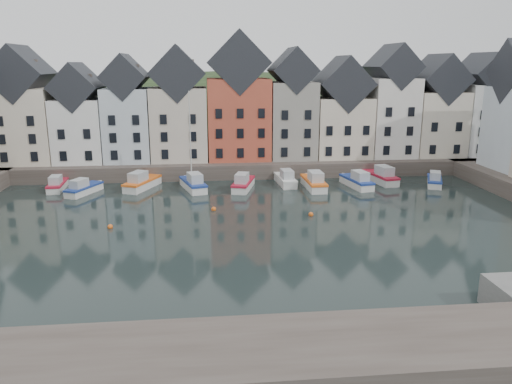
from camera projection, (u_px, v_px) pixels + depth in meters
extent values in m
plane|color=black|center=(259.00, 234.00, 46.30)|extent=(260.00, 260.00, 0.00)
cube|color=#443A34|center=(237.00, 162.00, 74.95)|extent=(90.00, 16.00, 2.00)
cube|color=#443A34|center=(100.00, 372.00, 23.87)|extent=(50.00, 6.00, 2.00)
ellipsoid|color=black|center=(230.00, 227.00, 104.74)|extent=(153.60, 70.40, 64.00)
sphere|color=black|center=(154.00, 101.00, 91.81)|extent=(5.77, 5.77, 5.77)
sphere|color=black|center=(345.00, 99.00, 105.24)|extent=(5.27, 5.27, 5.27)
sphere|color=black|center=(388.00, 102.00, 99.68)|extent=(5.07, 5.07, 5.07)
sphere|color=black|center=(300.00, 102.00, 98.92)|extent=(5.01, 5.01, 5.01)
sphere|color=black|center=(32.00, 111.00, 95.46)|extent=(3.94, 3.94, 3.94)
sphere|color=black|center=(361.00, 99.00, 105.12)|extent=(5.21, 5.21, 5.21)
sphere|color=black|center=(237.00, 99.00, 100.90)|extent=(5.45, 5.45, 5.45)
sphere|color=black|center=(429.00, 107.00, 94.77)|extent=(4.49, 4.49, 4.49)
cube|color=beige|center=(27.00, 126.00, 68.63)|extent=(7.67, 8.00, 10.07)
cube|color=black|center=(21.00, 74.00, 66.89)|extent=(7.67, 8.16, 7.67)
cube|color=white|center=(81.00, 130.00, 69.53)|extent=(6.56, 8.00, 8.61)
cube|color=black|center=(77.00, 87.00, 68.05)|extent=(6.56, 8.16, 6.56)
cube|color=silver|center=(129.00, 125.00, 70.00)|extent=(6.20, 8.00, 10.02)
cube|color=black|center=(126.00, 77.00, 68.36)|extent=(6.20, 8.16, 6.20)
cube|color=beige|center=(180.00, 124.00, 70.69)|extent=(7.70, 8.00, 10.08)
cube|color=black|center=(178.00, 73.00, 68.96)|extent=(7.70, 8.16, 7.70)
cube|color=#BE4D36|center=(238.00, 119.00, 71.37)|extent=(8.69, 8.00, 11.28)
cube|color=black|center=(238.00, 63.00, 69.42)|extent=(8.69, 8.16, 8.69)
cube|color=gray|center=(291.00, 120.00, 72.19)|extent=(6.43, 8.00, 10.78)
cube|color=black|center=(292.00, 70.00, 70.44)|extent=(6.43, 8.16, 6.43)
cube|color=beige|center=(340.00, 127.00, 73.19)|extent=(7.88, 8.00, 8.56)
cube|color=black|center=(342.00, 84.00, 71.63)|extent=(7.88, 8.16, 7.88)
cube|color=white|center=(389.00, 117.00, 73.58)|extent=(6.50, 8.00, 11.27)
cube|color=black|center=(393.00, 67.00, 71.76)|extent=(6.50, 8.16, 6.50)
cube|color=beige|center=(434.00, 123.00, 74.51)|extent=(7.23, 8.00, 9.32)
cube|color=black|center=(438.00, 79.00, 72.90)|extent=(7.23, 8.16, 7.23)
cube|color=white|center=(478.00, 119.00, 75.07)|extent=(6.18, 8.00, 10.32)
cube|color=black|center=(483.00, 74.00, 73.39)|extent=(6.18, 8.16, 6.18)
sphere|color=orange|center=(214.00, 209.00, 53.57)|extent=(0.50, 0.50, 0.50)
sphere|color=orange|center=(311.00, 214.00, 51.67)|extent=(0.50, 0.50, 0.50)
sphere|color=orange|center=(110.00, 227.00, 47.77)|extent=(0.50, 0.50, 0.50)
cube|color=silver|center=(58.00, 187.00, 62.43)|extent=(1.92, 5.45, 0.98)
cube|color=#AB182F|center=(57.00, 183.00, 62.29)|extent=(2.02, 5.56, 0.22)
cube|color=#ABAFB3|center=(55.00, 180.00, 61.39)|extent=(1.38, 2.22, 1.07)
cube|color=silver|center=(84.00, 191.00, 60.47)|extent=(3.74, 5.69, 1.01)
cube|color=navy|center=(84.00, 187.00, 60.33)|extent=(3.87, 5.83, 0.23)
cube|color=#ABAFB3|center=(79.00, 184.00, 59.44)|extent=(2.07, 2.53, 1.10)
cube|color=silver|center=(143.00, 185.00, 63.02)|extent=(4.29, 6.71, 1.18)
cube|color=orange|center=(142.00, 180.00, 62.85)|extent=(4.44, 6.87, 0.27)
cube|color=#ABAFB3|center=(138.00, 177.00, 61.80)|extent=(2.39, 2.97, 1.29)
cube|color=silver|center=(193.00, 187.00, 62.48)|extent=(3.57, 6.60, 1.16)
cube|color=navy|center=(193.00, 182.00, 62.32)|extent=(3.71, 6.76, 0.26)
cube|color=#ABAFB3|center=(195.00, 178.00, 61.31)|extent=(2.12, 2.84, 1.27)
cylinder|color=silver|center=(190.00, 139.00, 61.56)|extent=(0.15, 0.15, 11.60)
cube|color=silver|center=(243.00, 186.00, 62.72)|extent=(3.38, 6.36, 1.12)
cube|color=#AB182F|center=(243.00, 181.00, 62.56)|extent=(3.51, 6.51, 0.25)
cube|color=#ABAFB3|center=(242.00, 178.00, 61.54)|extent=(2.02, 2.73, 1.22)
cube|color=silver|center=(285.00, 182.00, 65.12)|extent=(2.18, 6.03, 1.09)
cube|color=silver|center=(285.00, 177.00, 64.97)|extent=(2.29, 6.16, 0.25)
cube|color=#ABAFB3|center=(287.00, 174.00, 63.97)|extent=(1.54, 2.46, 1.18)
cube|color=silver|center=(314.00, 185.00, 63.13)|extent=(2.09, 6.60, 1.20)
cube|color=orange|center=(314.00, 180.00, 62.97)|extent=(2.20, 6.74, 0.27)
cube|color=#ABAFB3|center=(316.00, 177.00, 61.86)|extent=(1.58, 2.65, 1.31)
cube|color=silver|center=(356.00, 184.00, 63.88)|extent=(2.92, 6.39, 1.13)
cube|color=navy|center=(357.00, 179.00, 63.73)|extent=(3.04, 6.53, 0.26)
cube|color=#ABAFB3|center=(360.00, 176.00, 62.71)|extent=(1.85, 2.68, 1.23)
cube|color=silver|center=(380.00, 179.00, 66.37)|extent=(3.09, 6.83, 1.21)
cube|color=#AB182F|center=(380.00, 174.00, 66.20)|extent=(3.23, 6.98, 0.27)
cube|color=#ABAFB3|center=(384.00, 171.00, 65.12)|extent=(1.97, 2.86, 1.32)
cube|color=silver|center=(434.00, 183.00, 64.70)|extent=(3.67, 5.63, 1.00)
cube|color=navy|center=(435.00, 179.00, 64.56)|extent=(3.80, 5.76, 0.23)
cube|color=#ABAFB3|center=(435.00, 176.00, 63.67)|extent=(2.03, 2.50, 1.09)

